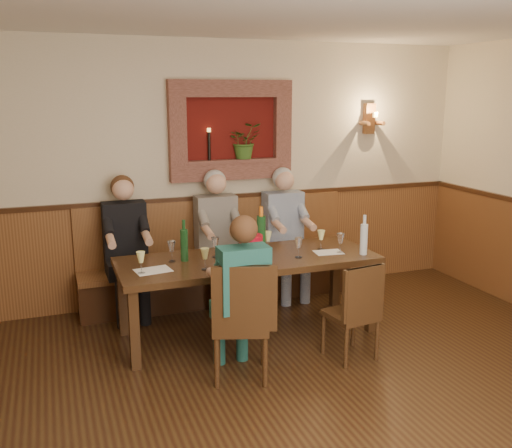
{
  "coord_description": "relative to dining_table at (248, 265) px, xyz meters",
  "views": [
    {
      "loc": [
        -1.69,
        -2.96,
        2.24
      ],
      "look_at": [
        0.1,
        1.9,
        1.05
      ],
      "focal_mm": 40.0,
      "sensor_mm": 36.0,
      "label": 1
    }
  ],
  "objects": [
    {
      "name": "chair_near_right",
      "position": [
        0.66,
        -0.81,
        -0.42
      ],
      "size": [
        0.43,
        0.43,
        0.86
      ],
      "rotation": [
        0.0,
        0.0,
        0.14
      ],
      "color": "black",
      "rests_on": "ground"
    },
    {
      "name": "wall_niche",
      "position": [
        0.24,
        1.09,
        1.13
      ],
      "size": [
        1.36,
        0.3,
        1.06
      ],
      "color": "#540F0C",
      "rests_on": "ground"
    },
    {
      "name": "person_bench_right",
      "position": [
        0.74,
        0.84,
        -0.08
      ],
      "size": [
        0.43,
        0.53,
        1.45
      ],
      "color": "navy",
      "rests_on": "ground"
    },
    {
      "name": "wine_glass_3",
      "position": [
        0.77,
        0.02,
        0.17
      ],
      "size": [
        0.08,
        0.08,
        0.19
      ],
      "primitive_type": null,
      "color": "#F2F290",
      "rests_on": "dining_table"
    },
    {
      "name": "wine_glass_0",
      "position": [
        0.01,
        -0.15,
        0.17
      ],
      "size": [
        0.08,
        0.08,
        0.19
      ],
      "primitive_type": null,
      "color": "#F2F290",
      "rests_on": "dining_table"
    },
    {
      "name": "person_bench_mid",
      "position": [
        -0.04,
        0.84,
        -0.07
      ],
      "size": [
        0.43,
        0.53,
        1.46
      ],
      "color": "#5C5854",
      "rests_on": "ground"
    },
    {
      "name": "person_chair_front",
      "position": [
        -0.34,
        -0.78,
        -0.12
      ],
      "size": [
        0.39,
        0.48,
        1.35
      ],
      "color": "navy",
      "rests_on": "ground"
    },
    {
      "name": "wine_glass_2",
      "position": [
        0.26,
        0.15,
        0.17
      ],
      "size": [
        0.08,
        0.08,
        0.19
      ],
      "primitive_type": null,
      "color": "#F2F290",
      "rests_on": "dining_table"
    },
    {
      "name": "wainscoting",
      "position": [
        0.0,
        -1.85,
        -0.09
      ],
      "size": [
        6.02,
        6.02,
        1.15
      ],
      "color": "brown",
      "rests_on": "ground"
    },
    {
      "name": "dining_table",
      "position": [
        0.0,
        0.0,
        0.0
      ],
      "size": [
        2.4,
        0.9,
        0.75
      ],
      "color": "black",
      "rests_on": "ground"
    },
    {
      "name": "wine_glass_6",
      "position": [
        -0.69,
        0.11,
        0.17
      ],
      "size": [
        0.08,
        0.08,
        0.19
      ],
      "primitive_type": null,
      "color": "white",
      "rests_on": "dining_table"
    },
    {
      "name": "bench",
      "position": [
        0.0,
        0.94,
        -0.35
      ],
      "size": [
        3.0,
        0.45,
        1.11
      ],
      "color": "#381E0F",
      "rests_on": "ground"
    },
    {
      "name": "wine_glass_5",
      "position": [
        -0.28,
        0.11,
        0.17
      ],
      "size": [
        0.08,
        0.08,
        0.19
      ],
      "primitive_type": null,
      "color": "white",
      "rests_on": "dining_table"
    },
    {
      "name": "wine_glass_9",
      "position": [
        -0.47,
        -0.23,
        0.17
      ],
      "size": [
        0.08,
        0.08,
        0.19
      ],
      "primitive_type": null,
      "color": "#F2F290",
      "rests_on": "dining_table"
    },
    {
      "name": "wine_glass_1",
      "position": [
        -0.18,
        -0.33,
        0.17
      ],
      "size": [
        0.08,
        0.08,
        0.19
      ],
      "primitive_type": null,
      "color": "#F2F290",
      "rests_on": "dining_table"
    },
    {
      "name": "tasting_sheet_d",
      "position": [
        -0.24,
        -0.28,
        0.08
      ],
      "size": [
        0.37,
        0.33,
        0.0
      ],
      "primitive_type": "cube",
      "rotation": [
        0.0,
        0.0,
        -0.43
      ],
      "color": "white",
      "rests_on": "dining_table"
    },
    {
      "name": "water_bottle",
      "position": [
        1.06,
        -0.28,
        0.23
      ],
      "size": [
        0.09,
        0.09,
        0.38
      ],
      "rotation": [
        0.0,
        0.0,
        -0.42
      ],
      "color": "silver",
      "rests_on": "dining_table"
    },
    {
      "name": "wine_bottle_green_b",
      "position": [
        -0.58,
        0.1,
        0.23
      ],
      "size": [
        0.08,
        0.08,
        0.38
      ],
      "rotation": [
        0.0,
        0.0,
        -0.19
      ],
      "color": "#19471E",
      "rests_on": "dining_table"
    },
    {
      "name": "wine_glass_4",
      "position": [
        0.88,
        -0.16,
        0.17
      ],
      "size": [
        0.08,
        0.08,
        0.19
      ],
      "primitive_type": null,
      "color": "white",
      "rests_on": "dining_table"
    },
    {
      "name": "person_bench_left",
      "position": [
        -1.0,
        0.84,
        -0.08
      ],
      "size": [
        0.43,
        0.53,
        1.44
      ],
      "color": "black",
      "rests_on": "ground"
    },
    {
      "name": "tasting_sheet_b",
      "position": [
        -0.01,
        -0.19,
        0.08
      ],
      "size": [
        0.34,
        0.3,
        0.0
      ],
      "primitive_type": "cube",
      "rotation": [
        0.0,
        0.0,
        0.42
      ],
      "color": "white",
      "rests_on": "dining_table"
    },
    {
      "name": "wine_glass_7",
      "position": [
        -1.01,
        -0.15,
        0.17
      ],
      "size": [
        0.08,
        0.08,
        0.19
      ],
      "primitive_type": null,
      "color": "#F2F290",
      "rests_on": "dining_table"
    },
    {
      "name": "tasting_sheet_a",
      "position": [
        -0.9,
        -0.1,
        0.08
      ],
      "size": [
        0.33,
        0.25,
        0.0
      ],
      "primitive_type": "cube",
      "rotation": [
        0.0,
        0.0,
        0.13
      ],
      "color": "white",
      "rests_on": "dining_table"
    },
    {
      "name": "room_shell",
      "position": [
        0.0,
        -1.85,
        1.21
      ],
      "size": [
        6.04,
        6.04,
        2.82
      ],
      "color": "beige",
      "rests_on": "ground"
    },
    {
      "name": "wall_sconce",
      "position": [
        1.9,
        1.08,
        1.27
      ],
      "size": [
        0.25,
        0.2,
        0.35
      ],
      "color": "brown",
      "rests_on": "ground"
    },
    {
      "name": "chair_near_left",
      "position": [
        -0.34,
        -0.81,
        -0.39
      ],
      "size": [
        0.55,
        0.55,
        0.99
      ],
      "rotation": [
        0.0,
        0.0,
        -0.33
      ],
      "color": "black",
      "rests_on": "ground"
    },
    {
      "name": "wine_bottle_green_a",
      "position": [
        0.16,
        0.07,
        0.27
      ],
      "size": [
        0.09,
        0.09,
        0.46
      ],
      "rotation": [
        0.0,
        0.0,
        -0.09
      ],
      "color": "#19471E",
      "rests_on": "dining_table"
    },
    {
      "name": "spittoon_bucket",
      "position": [
        -0.02,
        -0.13,
        0.2
      ],
      "size": [
        0.25,
        0.25,
        0.24
      ],
      "primitive_type": "cylinder",
      "rotation": [
        0.0,
        0.0,
        -0.17
      ],
      "color": "#B60B1F",
      "rests_on": "dining_table"
    },
    {
      "name": "tasting_sheet_c",
      "position": [
        0.78,
        -0.11,
        0.08
      ],
      "size": [
        0.29,
        0.22,
        0.0
      ],
      "primitive_type": "cube",
      "rotation": [
        0.0,
        0.0,
        -0.12
      ],
      "color": "white",
      "rests_on": "dining_table"
    },
    {
      "name": "ground_plane",
      "position": [
        0.0,
        -1.85,
        -0.68
      ],
      "size": [
        6.0,
        6.0,
        0.0
      ],
      "primitive_type": "plane",
      "color": "black",
      "rests_on": "ground"
    },
    {
      "name": "wine_glass_8",
      "position": [
        0.44,
        -0.17,
        0.17
      ],
      "size": [
        0.08,
        0.08,
        0.19
      ],
      "primitive_type": null,
      "color": "white",
      "rests_on": "dining_table"
    }
  ]
}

